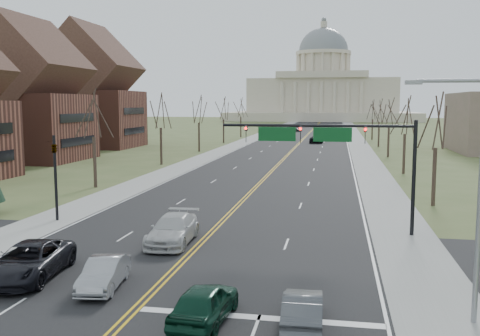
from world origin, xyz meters
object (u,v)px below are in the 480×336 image
at_px(signal_left, 55,168).
at_px(car_sb_inner_second, 173,229).
at_px(car_nb_inner_lead, 205,303).
at_px(car_far_nb, 317,139).
at_px(car_sb_inner_lead, 104,273).
at_px(car_sb_outer_lead, 29,261).
at_px(signal_mast, 331,142).
at_px(car_far_sb, 298,129).
at_px(car_nb_outer_lead, 303,310).
at_px(street_light, 473,185).

xyz_separation_m(signal_left, car_sb_inner_second, (9.91, -4.50, -2.88)).
bearing_deg(car_nb_inner_lead, car_far_nb, -85.52).
distance_m(car_sb_inner_lead, car_sb_outer_lead, 4.14).
relative_size(signal_mast, signal_left, 2.02).
distance_m(car_sb_outer_lead, car_sb_inner_second, 8.70).
bearing_deg(car_far_sb, car_sb_inner_lead, -86.22).
xyz_separation_m(signal_mast, signal_left, (-18.95, 0.00, -2.05)).
distance_m(car_nb_inner_lead, car_far_nb, 93.87).
relative_size(signal_mast, car_nb_outer_lead, 2.97).
bearing_deg(car_nb_outer_lead, car_far_sb, -87.73).
bearing_deg(car_far_sb, car_nb_outer_lead, -82.55).
bearing_deg(signal_left, car_nb_inner_lead, -46.40).
bearing_deg(car_sb_outer_lead, street_light, -11.91).
xyz_separation_m(street_light, car_sb_inner_second, (-14.32, 9.00, -4.39)).
relative_size(signal_mast, car_far_sb, 2.68).
distance_m(car_nb_outer_lead, car_sb_outer_lead, 13.46).
distance_m(street_light, car_sb_inner_lead, 15.71).
distance_m(street_light, car_sb_inner_second, 17.48).
relative_size(street_light, car_far_nb, 1.57).
height_order(signal_left, car_nb_outer_lead, signal_left).
distance_m(car_sb_inner_second, car_far_nb, 83.25).
relative_size(street_light, car_nb_outer_lead, 2.22).
relative_size(street_light, car_sb_inner_second, 1.60).
bearing_deg(car_far_nb, car_nb_outer_lead, 94.31).
bearing_deg(car_sb_outer_lead, car_far_nb, 76.98).
xyz_separation_m(signal_left, street_light, (24.24, -13.50, 1.51)).
height_order(signal_mast, car_far_nb, signal_mast).
bearing_deg(car_nb_outer_lead, car_sb_inner_second, -53.98).
xyz_separation_m(signal_left, car_far_nb, (15.04, 78.59, -2.90)).
relative_size(car_sb_outer_lead, car_far_nb, 1.02).
distance_m(signal_mast, car_nb_inner_lead, 16.66).
xyz_separation_m(signal_mast, street_light, (5.29, -13.50, -0.54)).
bearing_deg(car_nb_outer_lead, car_far_nb, -90.07).
height_order(car_nb_outer_lead, car_sb_inner_lead, car_sb_inner_lead).
height_order(car_sb_outer_lead, car_far_nb, car_sb_outer_lead).
distance_m(car_sb_inner_lead, car_far_nb, 91.25).
bearing_deg(signal_left, signal_mast, -0.00).
bearing_deg(street_light, car_sb_outer_lead, 174.87).
distance_m(street_light, car_nb_outer_lead, 7.72).
xyz_separation_m(signal_mast, car_nb_inner_lead, (-4.40, -15.27, -5.01)).
distance_m(car_nb_outer_lead, car_sb_inner_lead, 9.34).
bearing_deg(car_far_nb, car_sb_outer_lead, 86.14).
height_order(car_nb_inner_lead, car_far_sb, car_far_sb).
height_order(signal_mast, street_light, street_light).
relative_size(car_sb_inner_second, car_far_sb, 1.25).
relative_size(signal_mast, car_sb_inner_lead, 2.96).
xyz_separation_m(car_nb_outer_lead, car_sb_inner_lead, (-8.96, 2.63, 0.00)).
bearing_deg(car_sb_inner_second, car_nb_inner_lead, -69.25).
distance_m(car_nb_inner_lead, car_sb_inner_lead, 6.00).
distance_m(car_far_nb, car_far_sb, 45.79).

